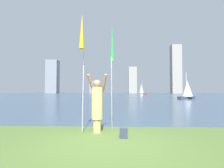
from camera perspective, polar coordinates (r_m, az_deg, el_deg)
The scene contains 13 objects.
ground at distance 55.82m, azimuth 1.72°, elevation -3.52°, with size 120.00×138.00×0.12m.
person at distance 6.19m, azimuth -4.55°, elevation -5.90°, with size 0.70×0.52×1.91m.
kite_flag_left at distance 6.33m, azimuth -9.11°, elevation 14.65°, with size 0.16×0.51×3.85m.
kite_flag_right at distance 6.93m, azimuth 0.05°, elevation 11.61°, with size 0.16×0.98×3.68m.
bag at distance 5.55m, azimuth 3.53°, elevation -14.64°, with size 0.22×0.13×0.29m.
sailboat_0 at distance 58.88m, azimuth 21.85°, elevation -1.83°, with size 2.06×2.49×3.78m.
sailboat_3 at distance 53.63m, azimuth 8.60°, elevation -3.24°, with size 1.10×2.37×3.25m.
sailboat_4 at distance 32.63m, azimuth 21.82°, elevation -1.66°, with size 3.18×2.30×4.29m.
sailboat_5 at distance 58.04m, azimuth 8.93°, elevation -1.87°, with size 2.67×1.58×4.63m.
skyline_tower_0 at distance 108.23m, azimuth -17.56°, elevation 2.11°, with size 6.21×5.40×18.12m.
skyline_tower_1 at distance 106.54m, azimuth -5.73°, elevation -0.93°, with size 3.31×6.76×6.89m.
skyline_tower_2 at distance 103.54m, azimuth 6.27°, elevation 1.18°, with size 4.38×3.54×14.39m.
skyline_tower_3 at distance 110.44m, azimuth 18.78°, elevation 4.28°, with size 5.29×5.20×26.69m.
Camera 1 is at (0.33, -4.85, 1.35)m, focal length 30.20 mm.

